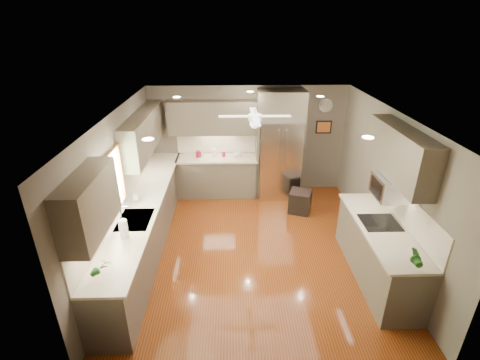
{
  "coord_description": "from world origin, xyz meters",
  "views": [
    {
      "loc": [
        -0.39,
        -5.26,
        3.82
      ],
      "look_at": [
        -0.23,
        0.6,
        1.1
      ],
      "focal_mm": 26.0,
      "sensor_mm": 36.0,
      "label": 1
    }
  ],
  "objects_px": {
    "paper_towel": "(124,229)",
    "canister_a": "(198,154)",
    "soap_bottle": "(136,196)",
    "refrigerator": "(279,147)",
    "canister_c": "(214,153)",
    "bowl": "(237,156)",
    "canister_b": "(202,154)",
    "potted_plant_right": "(416,258)",
    "stool": "(300,201)",
    "canister_d": "(224,154)",
    "potted_plant_left": "(102,267)",
    "microwave": "(389,187)"
  },
  "relations": [
    {
      "from": "paper_towel",
      "to": "canister_a",
      "type": "bearing_deg",
      "value": 76.06
    },
    {
      "from": "canister_c",
      "to": "stool",
      "type": "height_order",
      "value": "canister_c"
    },
    {
      "from": "bowl",
      "to": "microwave",
      "type": "height_order",
      "value": "microwave"
    },
    {
      "from": "canister_d",
      "to": "bowl",
      "type": "relative_size",
      "value": 0.56
    },
    {
      "from": "canister_d",
      "to": "refrigerator",
      "type": "xyz_separation_m",
      "value": [
        1.27,
        -0.07,
        0.19
      ]
    },
    {
      "from": "bowl",
      "to": "paper_towel",
      "type": "relative_size",
      "value": 0.67
    },
    {
      "from": "canister_d",
      "to": "canister_c",
      "type": "bearing_deg",
      "value": 173.37
    },
    {
      "from": "refrigerator",
      "to": "soap_bottle",
      "type": "bearing_deg",
      "value": -143.47
    },
    {
      "from": "canister_b",
      "to": "canister_c",
      "type": "xyz_separation_m",
      "value": [
        0.28,
        0.01,
        0.02
      ]
    },
    {
      "from": "potted_plant_left",
      "to": "potted_plant_right",
      "type": "relative_size",
      "value": 1.06
    },
    {
      "from": "bowl",
      "to": "refrigerator",
      "type": "xyz_separation_m",
      "value": [
        0.97,
        -0.0,
        0.22
      ]
    },
    {
      "from": "stool",
      "to": "paper_towel",
      "type": "relative_size",
      "value": 1.83
    },
    {
      "from": "stool",
      "to": "soap_bottle",
      "type": "bearing_deg",
      "value": -159.14
    },
    {
      "from": "canister_a",
      "to": "potted_plant_left",
      "type": "relative_size",
      "value": 0.48
    },
    {
      "from": "canister_d",
      "to": "stool",
      "type": "height_order",
      "value": "canister_d"
    },
    {
      "from": "canister_a",
      "to": "canister_b",
      "type": "height_order",
      "value": "canister_a"
    },
    {
      "from": "canister_d",
      "to": "soap_bottle",
      "type": "xyz_separation_m",
      "value": [
        -1.49,
        -2.11,
        0.03
      ]
    },
    {
      "from": "canister_c",
      "to": "bowl",
      "type": "xyz_separation_m",
      "value": [
        0.52,
        -0.09,
        -0.06
      ]
    },
    {
      "from": "canister_b",
      "to": "microwave",
      "type": "relative_size",
      "value": 0.23
    },
    {
      "from": "canister_c",
      "to": "stool",
      "type": "relative_size",
      "value": 0.3
    },
    {
      "from": "soap_bottle",
      "to": "refrigerator",
      "type": "xyz_separation_m",
      "value": [
        2.76,
        2.04,
        0.16
      ]
    },
    {
      "from": "canister_b",
      "to": "canister_d",
      "type": "bearing_deg",
      "value": -2.33
    },
    {
      "from": "canister_b",
      "to": "microwave",
      "type": "distance_m",
      "value": 4.2
    },
    {
      "from": "canister_c",
      "to": "refrigerator",
      "type": "bearing_deg",
      "value": -3.58
    },
    {
      "from": "canister_c",
      "to": "stool",
      "type": "distance_m",
      "value": 2.24
    },
    {
      "from": "canister_c",
      "to": "bowl",
      "type": "distance_m",
      "value": 0.54
    },
    {
      "from": "canister_b",
      "to": "canister_d",
      "type": "distance_m",
      "value": 0.51
    },
    {
      "from": "canister_a",
      "to": "canister_b",
      "type": "relative_size",
      "value": 1.19
    },
    {
      "from": "canister_b",
      "to": "soap_bottle",
      "type": "bearing_deg",
      "value": -114.79
    },
    {
      "from": "bowl",
      "to": "potted_plant_right",
      "type": "bearing_deg",
      "value": -60.83
    },
    {
      "from": "canister_b",
      "to": "potted_plant_right",
      "type": "bearing_deg",
      "value": -53.23
    },
    {
      "from": "canister_a",
      "to": "soap_bottle",
      "type": "xyz_separation_m",
      "value": [
        -0.9,
        -2.08,
        0.01
      ]
    },
    {
      "from": "canister_b",
      "to": "potted_plant_left",
      "type": "distance_m",
      "value": 4.2
    },
    {
      "from": "bowl",
      "to": "soap_bottle",
      "type": "bearing_deg",
      "value": -131.14
    },
    {
      "from": "canister_b",
      "to": "refrigerator",
      "type": "bearing_deg",
      "value": -2.83
    },
    {
      "from": "potted_plant_left",
      "to": "microwave",
      "type": "bearing_deg",
      "value": 18.16
    },
    {
      "from": "soap_bottle",
      "to": "paper_towel",
      "type": "height_order",
      "value": "paper_towel"
    },
    {
      "from": "canister_c",
      "to": "microwave",
      "type": "xyz_separation_m",
      "value": [
        2.82,
        -2.8,
        0.45
      ]
    },
    {
      "from": "microwave",
      "to": "canister_d",
      "type": "bearing_deg",
      "value": 133.05
    },
    {
      "from": "potted_plant_left",
      "to": "paper_towel",
      "type": "distance_m",
      "value": 0.86
    },
    {
      "from": "canister_d",
      "to": "potted_plant_left",
      "type": "xyz_separation_m",
      "value": [
        -1.4,
        -4.08,
        0.1
      ]
    },
    {
      "from": "stool",
      "to": "refrigerator",
      "type": "bearing_deg",
      "value": 114.54
    },
    {
      "from": "canister_b",
      "to": "stool",
      "type": "height_order",
      "value": "canister_b"
    },
    {
      "from": "canister_c",
      "to": "canister_b",
      "type": "bearing_deg",
      "value": -178.86
    },
    {
      "from": "canister_d",
      "to": "refrigerator",
      "type": "distance_m",
      "value": 1.28
    },
    {
      "from": "canister_b",
      "to": "paper_towel",
      "type": "distance_m",
      "value": 3.36
    },
    {
      "from": "refrigerator",
      "to": "canister_d",
      "type": "bearing_deg",
      "value": 176.96
    },
    {
      "from": "refrigerator",
      "to": "microwave",
      "type": "distance_m",
      "value": 3.03
    },
    {
      "from": "canister_b",
      "to": "canister_d",
      "type": "relative_size",
      "value": 1.09
    },
    {
      "from": "potted_plant_left",
      "to": "bowl",
      "type": "relative_size",
      "value": 1.52
    }
  ]
}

